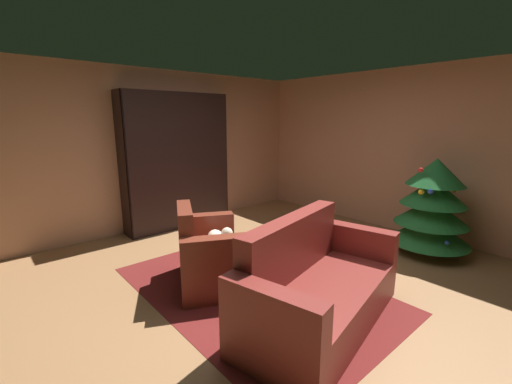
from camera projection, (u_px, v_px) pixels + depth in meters
The scene contains 11 objects.
ground_plane at pixel (273, 287), 3.64m from camera, with size 6.90×6.90×0.00m, color #9C6D44.
wall_back at pixel (407, 152), 5.22m from camera, with size 5.75×0.06×2.58m, color tan.
wall_left at pixel (154, 150), 5.45m from camera, with size 0.06×5.87×2.58m, color tan.
area_rug at pixel (253, 289), 3.59m from camera, with size 2.94×1.93×0.01m, color maroon.
bookshelf_unit at pixel (183, 164), 5.57m from camera, with size 0.37×1.79×2.21m.
armchair_red at pixel (208, 256), 3.66m from camera, with size 1.17×1.03×0.90m.
couch_red at pixel (316, 288), 2.98m from camera, with size 1.19×1.94×0.94m.
coffee_table at pixel (272, 257), 3.48m from camera, with size 0.66×0.66×0.43m.
book_stack_on_table at pixel (268, 252), 3.43m from camera, with size 0.20×0.16×0.06m.
bottle_on_table at pixel (287, 239), 3.52m from camera, with size 0.07×0.07×0.31m.
decorated_tree at pixel (432, 207), 4.42m from camera, with size 1.02×1.02×1.30m.
Camera 1 is at (2.38, -2.33, 1.80)m, focal length 23.33 mm.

